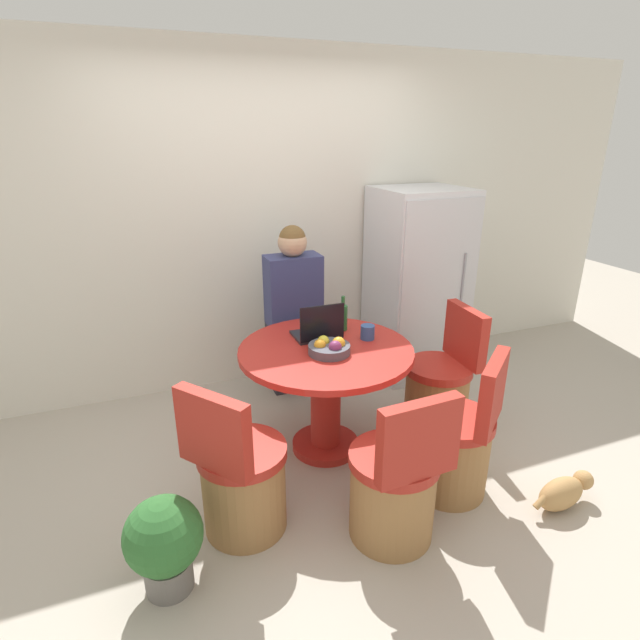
% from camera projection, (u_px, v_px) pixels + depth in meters
% --- Properties ---
extents(ground_plane, '(12.00, 12.00, 0.00)m').
position_uv_depth(ground_plane, '(337.00, 475.00, 3.07)').
color(ground_plane, '#B2A899').
extents(wall_back, '(7.00, 0.06, 2.60)m').
position_uv_depth(wall_back, '(264.00, 224.00, 3.93)').
color(wall_back, silver).
rests_on(wall_back, ground_plane).
extents(refrigerator, '(0.70, 0.67, 1.57)m').
position_uv_depth(refrigerator, '(417.00, 283.00, 4.19)').
color(refrigerator, silver).
rests_on(refrigerator, ground_plane).
extents(dining_table, '(1.09, 1.09, 0.73)m').
position_uv_depth(dining_table, '(326.00, 377.00, 3.16)').
color(dining_table, '#B2261E').
rests_on(dining_table, ground_plane).
extents(chair_right_side, '(0.46, 0.46, 0.88)m').
position_uv_depth(chair_right_side, '(439.00, 389.00, 3.49)').
color(chair_right_side, '#9E7042').
rests_on(chair_right_side, ground_plane).
extents(chair_near_right_corner, '(0.53, 0.53, 0.88)m').
position_uv_depth(chair_near_right_corner, '(454.00, 446.00, 2.86)').
color(chair_near_right_corner, '#9E7042').
rests_on(chair_near_right_corner, ground_plane).
extents(chair_near_camera, '(0.46, 0.46, 0.88)m').
position_uv_depth(chair_near_camera, '(395.00, 488.00, 2.52)').
color(chair_near_camera, '#9E7042').
rests_on(chair_near_camera, ground_plane).
extents(chair_near_left_corner, '(0.53, 0.53, 0.88)m').
position_uv_depth(chair_near_left_corner, '(241.00, 481.00, 2.57)').
color(chair_near_left_corner, '#9E7042').
rests_on(chair_near_left_corner, ground_plane).
extents(person_seated, '(0.40, 0.37, 1.37)m').
position_uv_depth(person_seated, '(292.00, 305.00, 3.75)').
color(person_seated, '#2D2D38').
rests_on(person_seated, ground_plane).
extents(laptop, '(0.29, 0.23, 0.25)m').
position_uv_depth(laptop, '(318.00, 330.00, 3.21)').
color(laptop, '#232328').
rests_on(laptop, dining_table).
extents(fruit_bowl, '(0.25, 0.25, 0.10)m').
position_uv_depth(fruit_bowl, '(330.00, 347.00, 3.00)').
color(fruit_bowl, '#4C4C56').
rests_on(fruit_bowl, dining_table).
extents(coffee_cup, '(0.09, 0.09, 0.09)m').
position_uv_depth(coffee_cup, '(368.00, 332.00, 3.20)').
color(coffee_cup, '#2D4C84').
rests_on(coffee_cup, dining_table).
extents(bottle, '(0.06, 0.06, 0.24)m').
position_uv_depth(bottle, '(343.00, 317.00, 3.34)').
color(bottle, '#23602D').
rests_on(bottle, dining_table).
extents(cat, '(0.43, 0.17, 0.19)m').
position_uv_depth(cat, '(564.00, 492.00, 2.79)').
color(cat, tan).
rests_on(cat, ground_plane).
extents(potted_plant, '(0.35, 0.35, 0.48)m').
position_uv_depth(potted_plant, '(164.00, 541.00, 2.23)').
color(potted_plant, slate).
rests_on(potted_plant, ground_plane).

